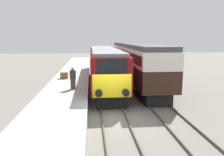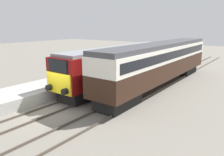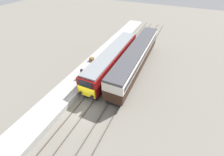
# 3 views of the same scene
# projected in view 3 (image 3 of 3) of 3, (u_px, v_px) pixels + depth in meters

# --- Properties ---
(ground_plane) EXTENTS (120.00, 120.00, 0.00)m
(ground_plane) POSITION_uv_depth(u_px,v_px,m) (82.00, 108.00, 18.94)
(ground_plane) COLOR slate
(platform_left) EXTENTS (3.50, 50.00, 0.87)m
(platform_left) POSITION_uv_depth(u_px,v_px,m) (92.00, 67.00, 25.43)
(platform_left) COLOR #A8A8A3
(platform_left) RESTS_ON ground_plane
(rails_near_track) EXTENTS (1.51, 60.00, 0.14)m
(rails_near_track) POSITION_uv_depth(u_px,v_px,m) (101.00, 84.00, 22.45)
(rails_near_track) COLOR #4C4238
(rails_near_track) RESTS_ON ground_plane
(rails_far_track) EXTENTS (1.50, 60.00, 0.14)m
(rails_far_track) POSITION_uv_depth(u_px,v_px,m) (122.00, 91.00, 21.34)
(rails_far_track) COLOR #4C4238
(rails_far_track) RESTS_ON ground_plane
(locomotive) EXTENTS (2.70, 16.27, 3.74)m
(locomotive) POSITION_uv_depth(u_px,v_px,m) (112.00, 59.00, 24.18)
(locomotive) COLOR black
(locomotive) RESTS_ON ground_plane
(passenger_carriage) EXTENTS (2.75, 18.54, 4.16)m
(passenger_carriage) POSITION_uv_depth(u_px,v_px,m) (136.00, 57.00, 24.01)
(passenger_carriage) COLOR black
(passenger_carriage) RESTS_ON ground_plane
(person_on_platform) EXTENTS (0.44, 0.26, 1.67)m
(person_on_platform) POSITION_uv_depth(u_px,v_px,m) (82.00, 73.00, 21.90)
(person_on_platform) COLOR #473828
(person_on_platform) RESTS_ON platform_left
(luggage_crate) EXTENTS (0.70, 0.56, 0.60)m
(luggage_crate) POSITION_uv_depth(u_px,v_px,m) (92.00, 59.00, 25.96)
(luggage_crate) COLOR brown
(luggage_crate) RESTS_ON platform_left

